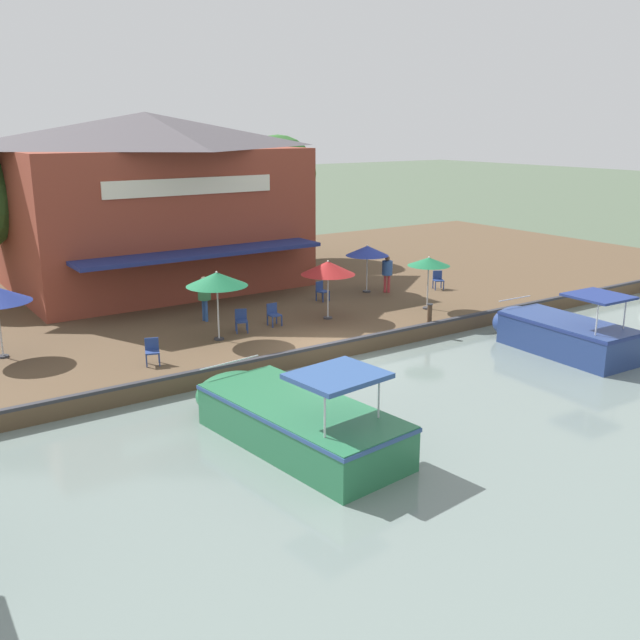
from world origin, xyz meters
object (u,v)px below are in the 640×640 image
object	(u,v)px
cafe_chair_mid_patio	(241,319)
motorboat_far_downstream	(555,332)
tree_downstream_bank	(278,176)
patio_umbrella_mid_patio_right	(429,262)
patio_umbrella_mid_patio_left	(217,279)
motorboat_second_along	(285,415)
patio_umbrella_back_row	(328,268)
cafe_chair_facing_river	(322,290)
patio_umbrella_by_entrance	(367,251)
person_mid_patio	(204,293)
cafe_chair_far_corner_seat	(152,350)
cafe_chair_beside_entrance	(438,279)
mooring_post	(430,313)
cafe_chair_back_row_seat	(274,313)
person_near_entrance	(387,270)
waterfront_restaurant	(150,199)

from	to	relation	value
cafe_chair_mid_patio	motorboat_far_downstream	world-z (taller)	motorboat_far_downstream
tree_downstream_bank	patio_umbrella_mid_patio_right	bearing A→B (deg)	-3.78
patio_umbrella_mid_patio_left	motorboat_second_along	distance (m)	7.97
patio_umbrella_mid_patio_right	cafe_chair_mid_patio	size ratio (longest dim) A/B	2.62
patio_umbrella_back_row	cafe_chair_facing_river	bearing A→B (deg)	150.46
patio_umbrella_by_entrance	person_mid_patio	xyz separation A→B (m)	(0.42, -8.37, -0.80)
cafe_chair_far_corner_seat	person_mid_patio	bearing A→B (deg)	136.24
cafe_chair_mid_patio	cafe_chair_beside_entrance	bearing A→B (deg)	96.19
patio_umbrella_mid_patio_left	motorboat_far_downstream	distance (m)	12.43
person_mid_patio	mooring_post	world-z (taller)	person_mid_patio
cafe_chair_mid_patio	mooring_post	distance (m)	7.30
patio_umbrella_back_row	cafe_chair_beside_entrance	world-z (taller)	patio_umbrella_back_row
patio_umbrella_by_entrance	motorboat_far_downstream	size ratio (longest dim) A/B	0.39
cafe_chair_back_row_seat	person_near_entrance	xyz separation A→B (m)	(-1.89, 7.18, 0.59)
waterfront_restaurant	cafe_chair_facing_river	xyz separation A→B (m)	(7.52, 4.71, -3.61)
cafe_chair_back_row_seat	cafe_chair_far_corner_seat	bearing A→B (deg)	-72.22
patio_umbrella_mid_patio_left	mooring_post	size ratio (longest dim) A/B	3.25
cafe_chair_facing_river	motorboat_second_along	xyz separation A→B (m)	(10.28, -8.19, -0.36)
patio_umbrella_mid_patio_right	mooring_post	bearing A→B (deg)	-40.21
waterfront_restaurant	cafe_chair_mid_patio	size ratio (longest dim) A/B	15.53
cafe_chair_far_corner_seat	tree_downstream_bank	xyz separation A→B (m)	(-13.92, 13.13, 4.20)
patio_umbrella_mid_patio_left	mooring_post	bearing A→B (deg)	71.56
patio_umbrella_back_row	patio_umbrella_by_entrance	world-z (taller)	patio_umbrella_back_row
motorboat_far_downstream	motorboat_second_along	bearing A→B (deg)	-85.53
person_mid_patio	person_near_entrance	bearing A→B (deg)	89.01
cafe_chair_far_corner_seat	mooring_post	size ratio (longest dim) A/B	1.10
motorboat_second_along	motorboat_far_downstream	xyz separation A→B (m)	(-0.95, 12.18, 0.03)
motorboat_second_along	mooring_post	size ratio (longest dim) A/B	9.30
patio_umbrella_back_row	cafe_chair_far_corner_seat	world-z (taller)	patio_umbrella_back_row
cafe_chair_facing_river	motorboat_second_along	world-z (taller)	motorboat_second_along
cafe_chair_back_row_seat	mooring_post	bearing A→B (deg)	58.80
patio_umbrella_by_entrance	motorboat_far_downstream	xyz separation A→B (m)	(9.54, 1.32, -1.78)
waterfront_restaurant	patio_umbrella_back_row	distance (m)	10.83
person_near_entrance	motorboat_second_along	world-z (taller)	motorboat_second_along
person_near_entrance	motorboat_second_along	xyz separation A→B (m)	(9.91, -11.59, -0.95)
motorboat_second_along	patio_umbrella_by_entrance	bearing A→B (deg)	134.00
cafe_chair_mid_patio	cafe_chair_beside_entrance	distance (m)	11.15
patio_umbrella_back_row	mooring_post	world-z (taller)	patio_umbrella_back_row
cafe_chair_mid_patio	motorboat_second_along	distance (m)	8.46
cafe_chair_facing_river	cafe_chair_beside_entrance	size ratio (longest dim) A/B	1.00
cafe_chair_facing_river	waterfront_restaurant	bearing A→B (deg)	-147.96
patio_umbrella_mid_patio_left	patio_umbrella_by_entrance	size ratio (longest dim) A/B	1.14
patio_umbrella_mid_patio_left	patio_umbrella_back_row	bearing A→B (deg)	92.11
waterfront_restaurant	person_mid_patio	distance (m)	8.33
cafe_chair_facing_river	person_mid_patio	xyz separation A→B (m)	(0.21, -5.69, 0.66)
motorboat_second_along	cafe_chair_mid_patio	bearing A→B (deg)	159.54
motorboat_second_along	cafe_chair_back_row_seat	bearing A→B (deg)	151.22
motorboat_far_downstream	patio_umbrella_mid_patio_left	bearing A→B (deg)	-122.16
cafe_chair_beside_entrance	tree_downstream_bank	world-z (taller)	tree_downstream_bank
person_mid_patio	patio_umbrella_mid_patio_left	bearing A→B (deg)	-14.98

